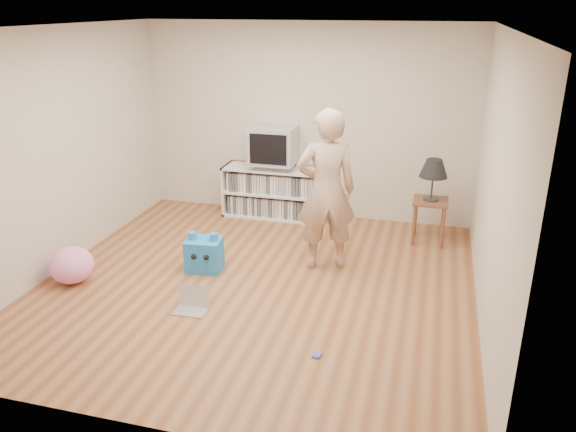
% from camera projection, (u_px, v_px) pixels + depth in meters
% --- Properties ---
extents(ground, '(4.50, 4.50, 0.00)m').
position_uv_depth(ground, '(256.00, 284.00, 5.98)').
color(ground, brown).
rests_on(ground, ground).
extents(walls, '(4.52, 4.52, 2.60)m').
position_uv_depth(walls, '(254.00, 167.00, 5.51)').
color(walls, beige).
rests_on(walls, ground).
extents(ceiling, '(4.50, 4.50, 0.01)m').
position_uv_depth(ceiling, '(251.00, 27.00, 5.05)').
color(ceiling, white).
rests_on(ceiling, walls).
extents(media_unit, '(1.40, 0.45, 0.70)m').
position_uv_depth(media_unit, '(274.00, 192.00, 7.78)').
color(media_unit, white).
rests_on(media_unit, ground).
extents(dvd_deck, '(0.45, 0.35, 0.07)m').
position_uv_depth(dvd_deck, '(274.00, 165.00, 7.63)').
color(dvd_deck, gray).
rests_on(dvd_deck, media_unit).
extents(crt_tv, '(0.60, 0.53, 0.50)m').
position_uv_depth(crt_tv, '(274.00, 145.00, 7.53)').
color(crt_tv, '#A4A4A9').
rests_on(crt_tv, dvd_deck).
extents(side_table, '(0.42, 0.42, 0.55)m').
position_uv_depth(side_table, '(430.00, 210.00, 6.90)').
color(side_table, brown).
rests_on(side_table, ground).
extents(table_lamp, '(0.34, 0.34, 0.52)m').
position_uv_depth(table_lamp, '(434.00, 169.00, 6.71)').
color(table_lamp, '#333333').
rests_on(table_lamp, side_table).
extents(person, '(0.77, 0.63, 1.80)m').
position_uv_depth(person, '(326.00, 191.00, 6.08)').
color(person, tan).
rests_on(person, ground).
extents(laptop, '(0.33, 0.27, 0.22)m').
position_uv_depth(laptop, '(192.00, 303.00, 5.48)').
color(laptop, silver).
rests_on(laptop, ground).
extents(playing_cards, '(0.08, 0.10, 0.02)m').
position_uv_depth(playing_cards, '(317.00, 355.00, 4.76)').
color(playing_cards, '#4A67C7').
rests_on(playing_cards, ground).
extents(plush_blue, '(0.42, 0.37, 0.44)m').
position_uv_depth(plush_blue, '(204.00, 254.00, 6.24)').
color(plush_blue, blue).
rests_on(plush_blue, ground).
extents(plush_pink, '(0.58, 0.58, 0.39)m').
position_uv_depth(plush_pink, '(72.00, 265.00, 5.96)').
color(plush_pink, '#FF88CF').
rests_on(plush_pink, ground).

